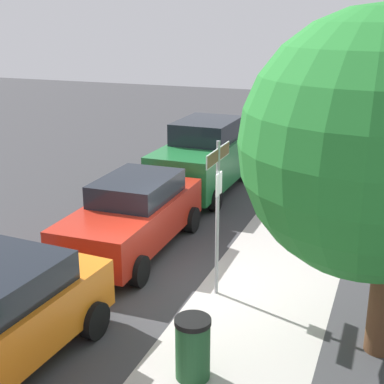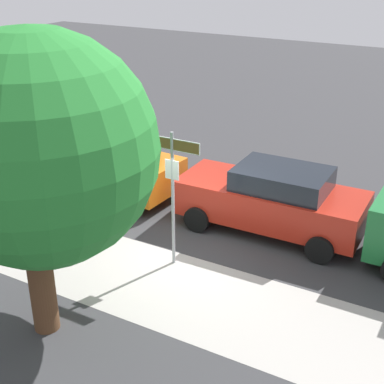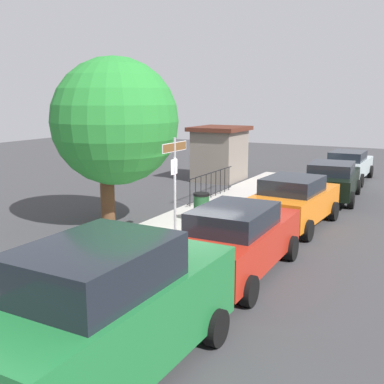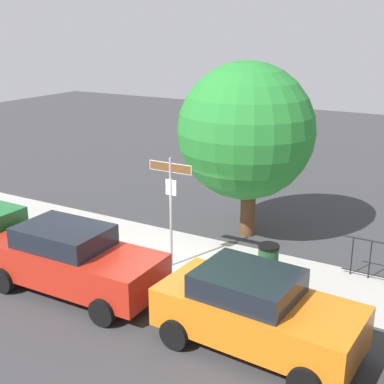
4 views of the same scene
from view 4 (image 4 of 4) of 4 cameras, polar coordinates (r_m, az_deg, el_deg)
ground_plane at (r=14.12m, az=-3.35°, el=-8.60°), size 60.00×60.00×0.00m
sidewalk_strip at (r=14.30m, az=6.35°, el=-8.32°), size 24.00×2.60×0.00m
street_sign at (r=13.61m, az=-2.36°, el=0.01°), size 1.28×0.07×3.04m
shade_tree at (r=15.24m, az=5.92°, el=6.81°), size 4.00×4.00×5.38m
car_red at (r=13.02m, az=-13.03°, el=-7.23°), size 4.53×2.01×1.68m
car_orange at (r=10.69m, az=7.02°, el=-12.82°), size 4.18×2.23×1.64m
trash_bin at (r=13.53m, az=8.36°, el=-7.68°), size 0.55×0.55×0.98m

